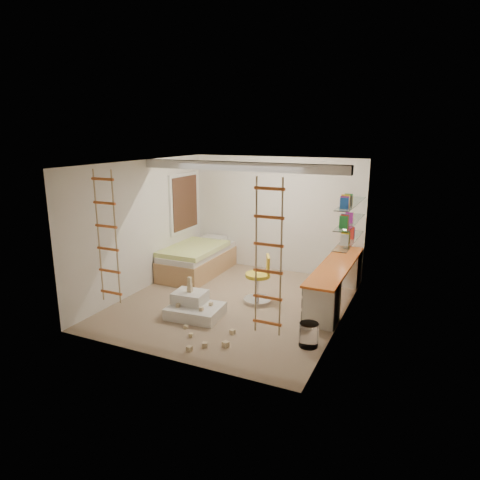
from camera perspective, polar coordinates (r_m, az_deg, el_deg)
The scene contains 15 objects.
floor at distance 8.14m, azimuth -0.89°, elevation -8.35°, with size 4.50×4.50×0.00m, color #947A60.
ceiling_beam at distance 7.82m, azimuth 0.00°, elevation 9.79°, with size 4.00×0.18×0.16m, color white.
window_frame at distance 9.91m, azimuth -7.50°, elevation 4.95°, with size 0.06×1.15×1.35m, color white.
window_blind at distance 9.89m, azimuth -7.30°, elevation 4.94°, with size 0.02×1.00×1.20m, color #4C2D1E.
rope_ladder_left at distance 7.00m, azimuth -17.30°, elevation 0.29°, with size 0.41×0.04×2.13m, color #C95622, non-canonical shape.
rope_ladder_right at distance 5.61m, azimuth 3.80°, elevation -2.45°, with size 0.41×0.04×2.13m, color #C45121, non-canonical shape.
waste_bin at distance 6.61m, azimuth 9.15°, elevation -12.37°, with size 0.29×0.29×0.37m, color white.
desk at distance 8.25m, azimuth 12.61°, elevation -5.38°, with size 0.56×2.80×0.75m.
shelves at distance 8.19m, azimuth 14.47°, elevation 2.33°, with size 0.25×1.80×0.71m.
bed at distance 9.71m, azimuth -5.67°, elevation -2.59°, with size 1.02×2.00×0.69m.
task_lamp at distance 8.97m, azimuth 13.89°, elevation 0.99°, with size 0.14×0.36×0.57m.
swivel_chair at distance 8.09m, azimuth 2.56°, elevation -5.98°, with size 0.71×0.71×0.90m.
play_platform at distance 7.59m, azimuth -6.16°, elevation -8.89°, with size 0.95×0.77×0.40m.
toy_blocks at distance 7.13m, azimuth -5.60°, elevation -9.87°, with size 1.27×1.27×0.67m.
books at distance 8.17m, azimuth 14.52°, elevation 3.04°, with size 0.14×0.58×0.92m.
Camera 1 is at (3.25, -6.78, 3.12)m, focal length 32.00 mm.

